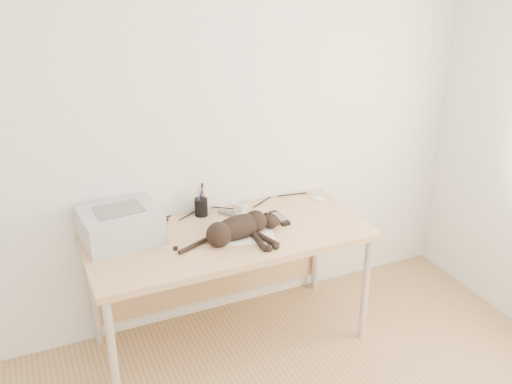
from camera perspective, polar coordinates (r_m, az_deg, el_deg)
name	(u,v)px	position (r m, az deg, el deg)	size (l,w,h in m)	color
wall_back	(205,121)	(3.34, -5.15, 7.04)	(3.50, 3.50, 0.00)	white
desk	(224,247)	(3.37, -3.20, -5.55)	(1.60, 0.70, 0.74)	tan
printer	(121,225)	(3.21, -13.39, -3.22)	(0.44, 0.38, 0.19)	#BBBBC0
papers	(243,235)	(3.22, -1.31, -4.28)	(0.40, 0.34, 0.01)	white
cat	(236,229)	(3.15, -1.98, -3.75)	(0.63, 0.30, 0.14)	black
mug	(240,209)	(3.42, -1.58, -1.71)	(0.10, 0.10, 0.09)	white
pen_cup	(201,207)	(3.44, -5.51, -1.47)	(0.08, 0.08, 0.20)	black
remote_grey	(232,214)	(3.44, -2.45, -2.23)	(0.05, 0.17, 0.02)	slate
remote_black	(279,218)	(3.39, 2.35, -2.63)	(0.05, 0.18, 0.02)	black
mouse	(318,197)	(3.67, 6.21, -0.50)	(0.06, 0.10, 0.03)	white
cable_tangle	(211,211)	(3.49, -4.56, -1.91)	(1.36, 0.08, 0.01)	black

